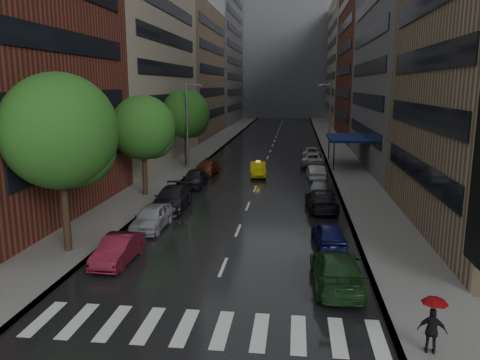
# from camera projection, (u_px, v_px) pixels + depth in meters

# --- Properties ---
(ground) EXTENTS (220.00, 220.00, 0.00)m
(ground) POSITION_uv_depth(u_px,v_px,m) (208.00, 304.00, 19.32)
(ground) COLOR gray
(ground) RESTS_ON ground
(road) EXTENTS (14.00, 140.00, 0.01)m
(road) POSITION_uv_depth(u_px,v_px,m) (272.00, 147.00, 67.97)
(road) COLOR black
(road) RESTS_ON ground
(sidewalk_left) EXTENTS (4.00, 140.00, 0.15)m
(sidewalk_left) POSITION_uv_depth(u_px,v_px,m) (211.00, 146.00, 69.01)
(sidewalk_left) COLOR gray
(sidewalk_left) RESTS_ON ground
(sidewalk_right) EXTENTS (4.00, 140.00, 0.15)m
(sidewalk_right) POSITION_uv_depth(u_px,v_px,m) (335.00, 148.00, 66.91)
(sidewalk_right) COLOR gray
(sidewalk_right) RESTS_ON ground
(crosswalk) EXTENTS (13.15, 2.80, 0.01)m
(crosswalk) POSITION_uv_depth(u_px,v_px,m) (204.00, 328.00, 17.35)
(crosswalk) COLOR silver
(crosswalk) RESTS_ON ground
(buildings_left) EXTENTS (8.00, 108.00, 38.00)m
(buildings_left) POSITION_uv_depth(u_px,v_px,m) (183.00, 40.00, 75.09)
(buildings_left) COLOR maroon
(buildings_left) RESTS_ON ground
(buildings_right) EXTENTS (8.05, 109.10, 36.00)m
(buildings_right) POSITION_uv_depth(u_px,v_px,m) (376.00, 43.00, 69.75)
(buildings_right) COLOR #937A5B
(buildings_right) RESTS_ON ground
(building_far) EXTENTS (40.00, 14.00, 32.00)m
(building_far) POSITION_uv_depth(u_px,v_px,m) (285.00, 59.00, 130.95)
(building_far) COLOR slate
(building_far) RESTS_ON ground
(tree_near) EXTENTS (5.99, 5.99, 9.55)m
(tree_near) POSITION_uv_depth(u_px,v_px,m) (60.00, 132.00, 23.93)
(tree_near) COLOR #382619
(tree_near) RESTS_ON ground
(tree_mid) EXTENTS (5.10, 5.10, 8.13)m
(tree_mid) POSITION_uv_depth(u_px,v_px,m) (143.00, 128.00, 36.95)
(tree_mid) COLOR #382619
(tree_mid) RESTS_ON ground
(tree_far) EXTENTS (5.32, 5.32, 8.47)m
(tree_far) POSITION_uv_depth(u_px,v_px,m) (185.00, 114.00, 51.01)
(tree_far) COLOR #382619
(tree_far) RESTS_ON ground
(taxi) EXTENTS (1.95, 4.45, 1.42)m
(taxi) POSITION_uv_depth(u_px,v_px,m) (258.00, 169.00, 46.28)
(taxi) COLOR yellow
(taxi) RESTS_ON ground
(parked_cars_left) EXTENTS (2.40, 28.43, 1.61)m
(parked_cars_left) POSITION_uv_depth(u_px,v_px,m) (178.00, 193.00, 35.77)
(parked_cars_left) COLOR maroon
(parked_cars_left) RESTS_ON ground
(parked_cars_right) EXTENTS (2.85, 42.78, 1.56)m
(parked_cars_right) POSITION_uv_depth(u_px,v_px,m) (317.00, 180.00, 40.66)
(parked_cars_right) COLOR #1A3A1B
(parked_cars_right) RESTS_ON ground
(ped_red_umbrella) EXTENTS (0.99, 0.82, 2.01)m
(ped_red_umbrella) POSITION_uv_depth(u_px,v_px,m) (433.00, 320.00, 15.30)
(ped_red_umbrella) COLOR black
(ped_red_umbrella) RESTS_ON sidewalk_right
(street_lamp_left) EXTENTS (1.74, 0.22, 9.00)m
(street_lamp_left) POSITION_uv_depth(u_px,v_px,m) (188.00, 124.00, 48.44)
(street_lamp_left) COLOR gray
(street_lamp_left) RESTS_ON sidewalk_left
(street_lamp_right) EXTENTS (1.74, 0.22, 9.00)m
(street_lamp_right) POSITION_uv_depth(u_px,v_px,m) (329.00, 116.00, 61.23)
(street_lamp_right) COLOR gray
(street_lamp_right) RESTS_ON sidewalk_right
(awning) EXTENTS (4.00, 8.00, 3.12)m
(awning) POSITION_uv_depth(u_px,v_px,m) (346.00, 138.00, 51.70)
(awning) COLOR navy
(awning) RESTS_ON sidewalk_right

